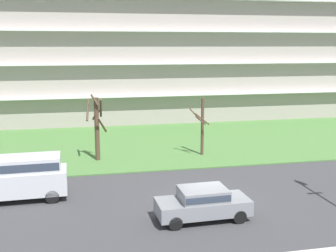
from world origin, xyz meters
The scene contains 7 objects.
ground centered at (0.00, 0.00, 0.00)m, with size 160.00×160.00×0.00m, color #38383A.
grass_lawn_strip centered at (0.00, 14.00, 0.04)m, with size 80.00×16.00×0.08m, color #477238.
apartment_building centered at (0.00, 27.97, 9.54)m, with size 51.71×12.90×19.09m.
tree_left centered at (-5.24, 9.42, 2.55)m, with size 1.48×1.46×4.82m.
tree_center centered at (2.43, 9.27, 2.28)m, with size 1.34×1.23×4.33m.
sedan_gray_center_left centered at (-0.82, -2.00, 0.87)m, with size 4.45×1.93×1.57m.
van_silver_center_right centered at (-9.77, 2.50, 1.40)m, with size 5.25×2.15×2.36m.
Camera 1 is at (-6.27, -20.02, 8.18)m, focal length 44.95 mm.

